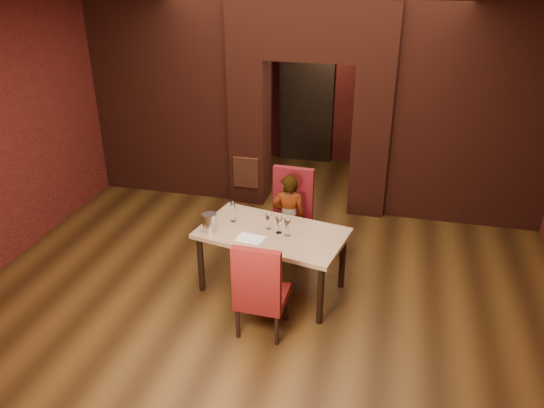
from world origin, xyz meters
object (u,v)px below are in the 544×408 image
(wine_glass_c, at_px, (287,227))
(wine_bucket, at_px, (210,222))
(dining_table, at_px, (272,260))
(person_seated, at_px, (289,218))
(chair_near, at_px, (262,286))
(water_bottle, at_px, (233,211))
(potted_plant, at_px, (338,237))
(chair_far, at_px, (289,216))
(wine_glass_b, at_px, (279,225))
(wine_glass_a, at_px, (268,222))

(wine_glass_c, relative_size, wine_bucket, 1.02)
(dining_table, distance_m, person_seated, 0.75)
(dining_table, distance_m, chair_near, 0.79)
(wine_bucket, bearing_deg, water_bottle, 55.63)
(dining_table, relative_size, potted_plant, 3.63)
(chair_far, bearing_deg, wine_glass_b, -84.01)
(wine_glass_b, height_order, wine_bucket, wine_bucket)
(wine_bucket, bearing_deg, wine_glass_b, 8.75)
(wine_glass_b, height_order, water_bottle, water_bottle)
(wine_glass_b, bearing_deg, wine_glass_a, 154.64)
(person_seated, xyz_separation_m, wine_glass_b, (0.04, -0.73, 0.28))
(person_seated, bearing_deg, potted_plant, -158.67)
(wine_glass_a, xyz_separation_m, wine_glass_b, (0.14, -0.07, 0.01))
(person_seated, xyz_separation_m, potted_plant, (0.62, 0.32, -0.37))
(wine_bucket, bearing_deg, dining_table, 11.02)
(wine_bucket, bearing_deg, chair_near, -38.32)
(chair_far, bearing_deg, water_bottle, -127.72)
(chair_far, xyz_separation_m, wine_glass_b, (0.06, -0.82, 0.29))
(dining_table, height_order, wine_glass_b, wine_glass_b)
(chair_far, height_order, potted_plant, chair_far)
(chair_far, bearing_deg, potted_plant, 22.73)
(wine_glass_a, bearing_deg, potted_plant, 54.00)
(wine_glass_a, distance_m, wine_glass_c, 0.27)
(wine_glass_a, height_order, wine_glass_c, wine_glass_c)
(chair_far, relative_size, chair_near, 1.06)
(dining_table, relative_size, person_seated, 1.39)
(chair_near, relative_size, wine_glass_a, 5.78)
(wine_glass_a, bearing_deg, water_bottle, 168.42)
(wine_glass_b, height_order, wine_glass_c, wine_glass_c)
(wine_glass_c, bearing_deg, potted_plant, 66.85)
(wine_glass_b, height_order, potted_plant, wine_glass_b)
(wine_glass_a, bearing_deg, dining_table, -42.17)
(wine_glass_b, bearing_deg, chair_far, 93.89)
(chair_near, distance_m, wine_glass_b, 0.82)
(potted_plant, bearing_deg, chair_near, -107.73)
(potted_plant, bearing_deg, dining_table, -122.46)
(dining_table, xyz_separation_m, wine_glass_a, (-0.06, 0.05, 0.49))
(dining_table, relative_size, chair_far, 1.41)
(wine_glass_b, relative_size, wine_glass_c, 0.95)
(chair_near, xyz_separation_m, person_seated, (-0.04, 1.49, 0.05))
(chair_far, relative_size, wine_glass_c, 5.54)
(wine_glass_a, distance_m, potted_plant, 1.39)
(wine_glass_c, height_order, wine_bucket, wine_glass_c)
(dining_table, xyz_separation_m, wine_bucket, (-0.71, -0.14, 0.50))
(chair_near, distance_m, wine_glass_c, 0.80)
(chair_far, relative_size, wine_bucket, 5.65)
(wine_glass_a, distance_m, water_bottle, 0.47)
(wine_glass_c, bearing_deg, wine_glass_a, 157.14)
(person_seated, distance_m, wine_glass_c, 0.84)
(chair_near, xyz_separation_m, wine_glass_b, (0.00, 0.75, 0.33))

